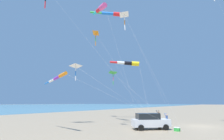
% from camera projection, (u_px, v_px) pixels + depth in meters
% --- Properties ---
extents(ground_plane, '(600.00, 600.00, 0.00)m').
position_uv_depth(ground_plane, '(201.00, 126.00, 24.75)').
color(ground_plane, gray).
extents(parked_car, '(4.44, 4.25, 1.85)m').
position_uv_depth(parked_car, '(150.00, 121.00, 22.08)').
color(parked_car, silver).
rests_on(parked_car, ground_plane).
extents(cooler_box, '(0.62, 0.42, 0.42)m').
position_uv_depth(cooler_box, '(177.00, 129.00, 20.55)').
color(cooler_box, green).
rests_on(cooler_box, ground_plane).
extents(person_adult_flyer, '(0.70, 0.67, 1.95)m').
position_uv_depth(person_adult_flyer, '(159.00, 116.00, 28.35)').
color(person_adult_flyer, '#8E6B9E').
rests_on(person_adult_flyer, ground_plane).
extents(person_child_green_jacket, '(0.36, 0.43, 1.26)m').
position_uv_depth(person_child_green_jacket, '(158.00, 117.00, 31.55)').
color(person_child_green_jacket, '#8E6B9E').
rests_on(person_child_green_jacket, ground_plane).
extents(person_bystander_far, '(0.57, 0.53, 1.60)m').
position_uv_depth(person_bystander_far, '(167.00, 118.00, 26.85)').
color(person_bystander_far, '#3D7F51').
rests_on(person_bystander_far, ground_plane).
extents(kite_delta_long_streamer_left, '(8.22, 2.84, 7.49)m').
position_uv_depth(kite_delta_long_streamer_left, '(113.00, 73.00, 26.01)').
color(kite_delta_long_streamer_left, green).
rests_on(kite_delta_long_streamer_left, ground_plane).
extents(kite_windsock_small_distant, '(9.60, 2.51, 19.04)m').
position_uv_depth(kite_windsock_small_distant, '(101.00, 8.00, 31.15)').
color(kite_windsock_small_distant, '#EF4C93').
rests_on(kite_windsock_small_distant, ground_plane).
extents(kite_windsock_white_trailing, '(7.82, 5.68, 9.37)m').
position_uv_depth(kite_windsock_white_trailing, '(129.00, 63.00, 28.57)').
color(kite_windsock_white_trailing, yellow).
rests_on(kite_windsock_white_trailing, ground_plane).
extents(kite_delta_black_fish_shape, '(15.28, 5.55, 18.29)m').
position_uv_depth(kite_delta_black_fish_shape, '(96.00, 33.00, 40.01)').
color(kite_delta_black_fish_shape, orange).
rests_on(kite_delta_black_fish_shape, ground_plane).
extents(kite_windsock_magenta_far_left, '(15.23, 8.90, 6.38)m').
position_uv_depth(kite_windsock_magenta_far_left, '(58.00, 77.00, 21.27)').
color(kite_windsock_magenta_far_left, orange).
rests_on(kite_windsock_magenta_far_left, ground_plane).
extents(kite_delta_striped_overhead, '(10.14, 2.96, 18.63)m').
position_uv_depth(kite_delta_striped_overhead, '(124.00, 15.00, 32.62)').
color(kite_delta_striped_overhead, white).
rests_on(kite_delta_striped_overhead, ground_plane).
extents(kite_windsock_checkered_midright, '(13.16, 7.99, 21.13)m').
position_uv_depth(kite_windsock_checkered_midright, '(113.00, 14.00, 37.27)').
color(kite_windsock_checkered_midright, red).
rests_on(kite_windsock_checkered_midright, ground_plane).
extents(kite_delta_teal_far_right, '(14.37, 3.34, 9.07)m').
position_uv_depth(kite_delta_teal_far_right, '(76.00, 66.00, 28.91)').
color(kite_delta_teal_far_right, white).
rests_on(kite_delta_teal_far_right, ground_plane).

